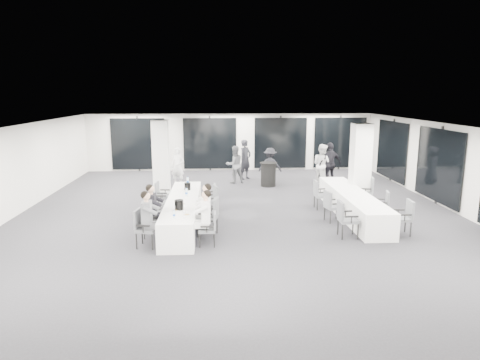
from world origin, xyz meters
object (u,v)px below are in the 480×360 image
(banquet_table_main, at_px, (183,211))
(chair_side_right_near, at_px, (404,215))
(chair_main_left_far, at_px, (161,194))
(standing_guest_a, at_px, (245,157))
(chair_main_right_mid, at_px, (211,211))
(chair_side_left_mid, at_px, (331,204))
(chair_main_right_second, at_px, (211,214))
(ice_bucket_far, at_px, (187,186))
(standing_guest_e, at_px, (361,163))
(standing_guest_c, at_px, (270,163))
(standing_guest_d, at_px, (330,161))
(chair_main_right_near, at_px, (210,227))
(chair_side_left_far, at_px, (320,193))
(chair_main_right_fourth, at_px, (211,199))
(chair_main_right_far, at_px, (211,195))
(ice_bucket_near, at_px, (179,205))
(chair_main_left_fourth, at_px, (157,200))
(standing_guest_b, at_px, (235,162))
(cocktail_table, at_px, (268,174))
(chair_side_right_far, at_px, (367,190))
(chair_main_left_mid, at_px, (153,210))
(chair_main_left_near, at_px, (143,226))
(banquet_table_side, at_px, (352,204))
(chair_side_right_mid, at_px, (383,203))
(standing_guest_h, at_px, (322,162))
(chair_side_left_near, at_px, (345,217))
(standing_guest_g, at_px, (178,164))

(banquet_table_main, bearing_deg, chair_side_right_near, -12.25)
(chair_main_left_far, distance_m, standing_guest_a, 5.86)
(chair_main_right_mid, relative_size, chair_side_left_mid, 0.91)
(chair_main_right_second, distance_m, ice_bucket_far, 2.46)
(standing_guest_e, bearing_deg, standing_guest_c, 52.38)
(standing_guest_a, height_order, standing_guest_d, standing_guest_d)
(chair_main_right_near, xyz_separation_m, standing_guest_e, (6.24, 7.05, 0.41))
(banquet_table_main, relative_size, chair_side_left_far, 5.23)
(chair_main_left_far, relative_size, ice_bucket_far, 4.02)
(chair_main_left_far, bearing_deg, chair_main_right_fourth, 65.35)
(chair_main_left_far, height_order, chair_main_right_second, chair_main_right_second)
(chair_main_right_mid, xyz_separation_m, chair_main_right_far, (0.00, 1.90, 0.00))
(chair_side_left_mid, height_order, ice_bucket_near, ice_bucket_near)
(chair_main_left_far, xyz_separation_m, standing_guest_e, (7.90, 3.50, 0.38))
(chair_main_right_far, bearing_deg, ice_bucket_far, 105.75)
(banquet_table_main, distance_m, chair_main_left_fourth, 1.09)
(standing_guest_b, bearing_deg, chair_main_right_fourth, 57.76)
(cocktail_table, height_order, chair_main_right_far, cocktail_table)
(chair_main_left_far, height_order, chair_side_right_far, chair_side_right_far)
(chair_main_left_mid, distance_m, standing_guest_d, 8.46)
(chair_side_left_far, distance_m, ice_bucket_near, 5.12)
(chair_main_right_second, xyz_separation_m, standing_guest_d, (4.89, 6.19, 0.43))
(chair_main_left_near, height_order, chair_main_right_second, chair_main_right_second)
(standing_guest_b, bearing_deg, chair_main_right_near, 61.27)
(chair_main_right_near, bearing_deg, banquet_table_side, -61.79)
(chair_side_right_mid, xyz_separation_m, standing_guest_h, (-0.67, 4.99, 0.48))
(standing_guest_d, bearing_deg, cocktail_table, -19.48)
(ice_bucket_near, bearing_deg, chair_main_right_near, -40.66)
(chair_main_left_mid, height_order, chair_side_left_far, chair_side_left_far)
(banquet_table_side, bearing_deg, banquet_table_main, -174.05)
(cocktail_table, bearing_deg, ice_bucket_near, -116.85)
(ice_bucket_far, bearing_deg, ice_bucket_near, -91.66)
(chair_main_left_near, distance_m, chair_side_left_mid, 5.57)
(standing_guest_a, bearing_deg, chair_main_right_mid, -146.79)
(standing_guest_h, bearing_deg, standing_guest_c, 44.01)
(standing_guest_a, bearing_deg, chair_main_left_near, -155.16)
(banquet_table_main, distance_m, chair_main_right_second, 1.41)
(banquet_table_side, xyz_separation_m, standing_guest_b, (-3.47, 5.21, 0.53))
(chair_main_right_second, bearing_deg, banquet_table_main, 48.02)
(chair_side_left_near, xyz_separation_m, chair_side_right_mid, (1.66, 1.62, -0.07))
(chair_main_left_mid, distance_m, standing_guest_g, 5.58)
(banquet_table_side, relative_size, chair_side_left_near, 5.04)
(chair_main_left_far, bearing_deg, banquet_table_main, 31.71)
(chair_main_right_fourth, distance_m, standing_guest_e, 7.67)
(chair_main_right_fourth, distance_m, chair_side_right_near, 5.64)
(banquet_table_main, height_order, chair_side_left_mid, chair_side_left_mid)
(cocktail_table, relative_size, standing_guest_h, 0.50)
(chair_main_right_near, height_order, standing_guest_e, standing_guest_e)
(chair_main_left_fourth, xyz_separation_m, chair_side_right_far, (6.93, 0.96, 0.03))
(cocktail_table, xyz_separation_m, chair_main_left_far, (-3.98, -3.36, 0.02))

